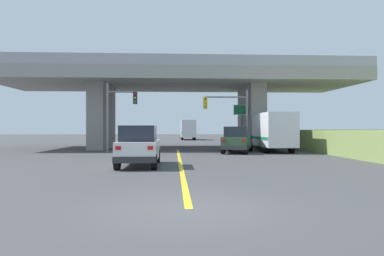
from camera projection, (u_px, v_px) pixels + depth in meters
The scene contains 10 objects.
ground at pixel (177, 148), 33.46m from camera, with size 160.00×160.00×0.00m, color #424244.
overpass_bridge at pixel (177, 88), 33.47m from camera, with size 33.05×10.70×7.91m.
lane_divider_stripe at pixel (180, 162), 19.54m from camera, with size 0.20×22.81×0.01m, color yellow.
suv_lead at pixel (139, 146), 17.40m from camera, with size 1.93×4.45×2.02m.
suv_crossing at pixel (238, 140), 27.03m from camera, with size 3.24×5.04×2.02m.
box_truck at pixel (271, 131), 28.74m from camera, with size 2.33×7.40×3.11m.
traffic_signal_nearside at pixel (231, 111), 28.57m from camera, with size 3.67×0.36×5.05m.
traffic_signal_farside at pixel (117, 109), 27.88m from camera, with size 2.44×0.36×5.52m.
highway_sign at pixel (242, 115), 31.77m from camera, with size 1.55×0.17×4.19m.
semi_truck_distant at pixel (188, 130), 58.10m from camera, with size 2.33×7.18×3.23m.
Camera 1 is at (-0.35, -8.15, 1.88)m, focal length 32.73 mm.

